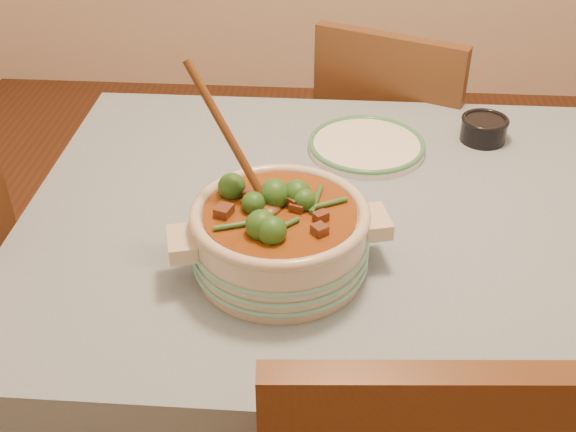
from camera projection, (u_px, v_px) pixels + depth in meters
The scene contains 5 objects.
dining_table at pixel (418, 250), 1.56m from camera, with size 1.68×1.08×0.76m.
stew_casserole at pixel (280, 232), 1.32m from camera, with size 0.42×0.39×0.39m.
white_plate at pixel (367, 145), 1.73m from camera, with size 0.31×0.31×0.02m.
condiment_bowl at pixel (484, 128), 1.76m from camera, with size 0.14×0.14×0.06m.
chair_far at pixel (393, 148), 2.22m from camera, with size 0.56×0.56×0.92m.
Camera 1 is at (-0.19, -1.26, 1.62)m, focal length 45.00 mm.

